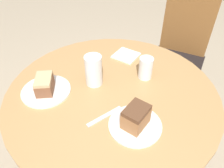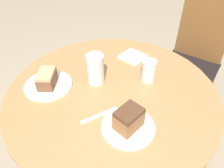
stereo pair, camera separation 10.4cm
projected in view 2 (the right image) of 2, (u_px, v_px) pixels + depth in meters
name	position (u px, v px, depth m)	size (l,w,h in m)	color
table	(112.00, 118.00, 1.19)	(1.03, 1.03, 0.76)	tan
chair	(193.00, 58.00, 1.76)	(0.43, 0.44, 0.97)	brown
plate_near	(128.00, 127.00, 0.88)	(0.22, 0.22, 0.01)	white
plate_far	(48.00, 85.00, 1.08)	(0.23, 0.23, 0.01)	white
cake_slice_near	(129.00, 119.00, 0.85)	(0.09, 0.12, 0.09)	#9E6B42
cake_slice_far	(47.00, 79.00, 1.06)	(0.13, 0.14, 0.07)	brown
glass_lemonade	(149.00, 72.00, 1.09)	(0.07, 0.07, 0.12)	beige
glass_water	(96.00, 71.00, 1.07)	(0.08, 0.08, 0.16)	silver
napkin_stack	(133.00, 57.00, 1.28)	(0.14, 0.14, 0.01)	silver
fork	(100.00, 115.00, 0.94)	(0.09, 0.17, 0.00)	silver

